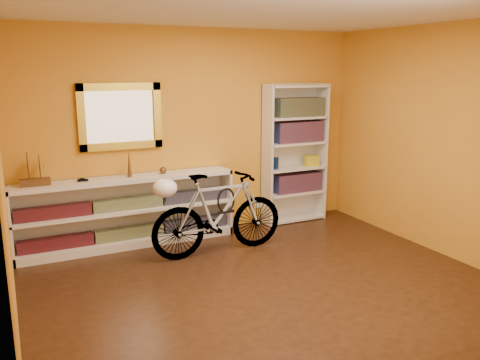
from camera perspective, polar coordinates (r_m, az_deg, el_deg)
name	(u,v)px	position (r m, az deg, el deg)	size (l,w,h in m)	color
floor	(271,290)	(4.94, 3.62, -12.52)	(4.50, 4.00, 0.01)	black
ceiling	(275,9)	(4.49, 4.11, 19.15)	(4.50, 4.00, 0.01)	silver
back_wall	(195,133)	(6.34, -5.16, 5.44)	(4.50, 0.01, 2.60)	orange
left_wall	(2,182)	(3.96, -25.82, -0.22)	(0.01, 4.00, 2.60)	orange
right_wall	(450,142)	(5.97, 23.08, 4.02)	(0.01, 4.00, 2.60)	orange
gilt_mirror	(120,117)	(6.00, -13.65, 7.13)	(0.98, 0.06, 0.78)	olive
wall_socket	(258,204)	(6.89, 2.09, -2.83)	(0.09, 0.01, 0.09)	silver
console_unit	(128,212)	(6.07, -12.81, -3.60)	(2.60, 0.35, 0.85)	silver
cd_row_lower	(130,233)	(6.13, -12.65, -5.94)	(2.50, 0.13, 0.14)	black
cd_row_upper	(128,203)	(6.02, -12.81, -2.65)	(2.50, 0.13, 0.14)	navy
model_ship	(34,169)	(5.80, -22.70, 1.19)	(0.32, 0.12, 0.38)	#462B13
toy_car	(83,181)	(5.88, -17.69, -0.14)	(0.00, 0.00, 0.00)	black
bronze_ornament	(129,164)	(5.94, -12.69, 1.86)	(0.05, 0.05, 0.32)	brown
decorative_orb	(163,170)	(6.07, -8.89, 1.11)	(0.08, 0.08, 0.08)	brown
bookcase	(295,154)	(6.86, 6.33, 3.02)	(0.90, 0.30, 1.90)	silver
book_row_a	(297,182)	(6.96, 6.60, -0.24)	(0.70, 0.22, 0.26)	maroon
book_row_b	(298,132)	(6.84, 6.75, 5.56)	(0.70, 0.22, 0.28)	maroon
book_row_c	(299,107)	(6.81, 6.83, 8.36)	(0.70, 0.22, 0.25)	#16474E
travel_mug	(276,163)	(6.70, 4.17, 1.95)	(0.07, 0.07, 0.17)	#153C96
red_tin	(282,111)	(6.70, 4.86, 7.96)	(0.12, 0.12, 0.16)	maroon
yellow_bag	(311,161)	(6.98, 8.23, 2.22)	(0.20, 0.13, 0.15)	gold
bicycle	(219,213)	(5.67, -2.50, -3.87)	(1.64, 0.42, 0.96)	silver
helmet	(165,188)	(5.36, -8.67, -0.93)	(0.27, 0.26, 0.20)	white
u_lock	(226,200)	(5.66, -1.62, -2.35)	(0.22, 0.22, 0.02)	black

